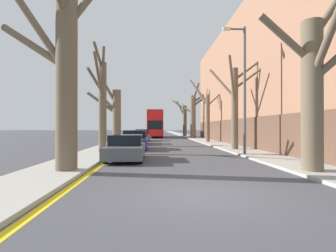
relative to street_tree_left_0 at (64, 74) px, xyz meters
name	(u,v)px	position (x,y,z in m)	size (l,w,h in m)	color
ground_plane	(204,195)	(4.61, -3.38, -3.69)	(300.00, 300.00, 0.00)	#424247
sidewalk_left	(136,135)	(-0.39, 46.62, -3.63)	(2.39, 120.00, 0.12)	#A39E93
sidewalk_right	(183,135)	(9.61, 46.62, -3.63)	(2.39, 120.00, 0.12)	#A39E93
building_facade_right	(278,83)	(15.80, 15.67, 2.43)	(10.08, 31.90, 12.28)	#93664C
kerb_line_stripe	(143,135)	(0.99, 46.62, -3.69)	(0.24, 120.00, 0.01)	yellow
street_tree_left_0	(64,74)	(0.00, 0.00, 0.00)	(3.93, 2.92, 7.65)	brown
street_tree_left_1	(102,102)	(0.01, 7.17, -0.36)	(0.98, 3.01, 6.94)	brown
street_tree_left_2	(115,115)	(-0.26, 14.68, -0.83)	(3.32, 1.24, 6.29)	brown
street_tree_right_0	(316,83)	(9.19, -0.77, -0.40)	(4.01, 2.46, 7.64)	brown
street_tree_right_1	(236,102)	(9.36, 8.93, -0.15)	(4.22, 3.50, 7.10)	brown
street_tree_right_2	(207,113)	(9.32, 19.06, -0.44)	(4.24, 2.43, 7.17)	brown
street_tree_right_3	(194,114)	(9.34, 29.00, 0.07)	(4.55, 4.27, 7.89)	brown
street_tree_right_4	(184,119)	(9.01, 38.66, -0.42)	(2.62, 1.98, 6.92)	brown
double_decker_bus	(155,123)	(3.54, 34.88, -1.19)	(2.54, 10.91, 4.42)	red
parked_car_0	(126,148)	(1.90, 3.86, -3.07)	(1.85, 4.23, 1.31)	#4C5156
parked_car_1	(135,140)	(1.90, 10.45, -3.00)	(1.88, 4.44, 1.47)	navy
parked_car_2	(140,138)	(1.90, 16.87, -3.04)	(1.72, 4.37, 1.38)	maroon
parked_car_3	(142,135)	(1.90, 23.09, -3.01)	(1.81, 4.00, 1.45)	#4C5156
lamp_post	(243,84)	(8.67, 5.46, 0.63)	(1.40, 0.20, 7.72)	#4C4F54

